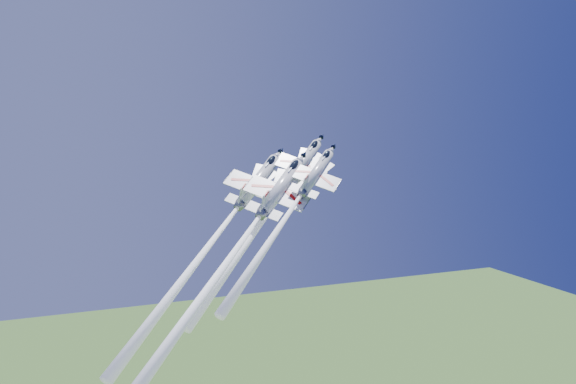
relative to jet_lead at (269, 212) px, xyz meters
name	(u,v)px	position (x,y,z in m)	size (l,w,h in m)	color
jet_lead	(269,212)	(0.00, 0.00, 0.00)	(27.85, 29.16, 33.52)	silver
jet_left	(214,239)	(-10.18, -0.71, -3.93)	(30.65, 32.01, 36.76)	silver
jet_right	(288,214)	(0.20, -8.58, 0.82)	(23.54, 24.18, 27.62)	silver
jet_slot	(232,256)	(-10.35, -11.21, -4.73)	(31.58, 33.20, 38.21)	silver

